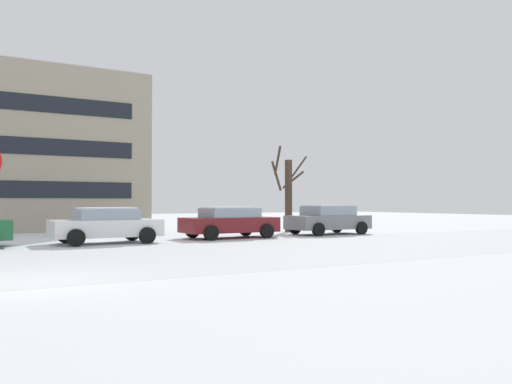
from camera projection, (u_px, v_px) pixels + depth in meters
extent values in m
plane|color=white|center=(29.00, 282.00, 10.23)|extent=(120.00, 120.00, 0.00)
cube|color=silver|center=(14.00, 263.00, 13.40)|extent=(80.00, 9.28, 0.00)
cube|color=white|center=(106.00, 228.00, 19.92)|extent=(4.13, 1.98, 0.65)
cube|color=#8C99A8|center=(106.00, 214.00, 19.93)|extent=(2.29, 1.78, 0.42)
cube|color=white|center=(106.00, 208.00, 19.93)|extent=(2.08, 1.64, 0.06)
cylinder|color=black|center=(132.00, 233.00, 21.41)|extent=(0.65, 0.24, 0.64)
cylinder|color=black|center=(147.00, 235.00, 19.77)|extent=(0.65, 0.24, 0.64)
cylinder|color=black|center=(65.00, 235.00, 20.05)|extent=(0.65, 0.24, 0.64)
cylinder|color=black|center=(76.00, 238.00, 18.41)|extent=(0.65, 0.24, 0.64)
cube|color=maroon|center=(230.00, 225.00, 22.94)|extent=(4.29, 1.98, 0.66)
cube|color=#8C99A8|center=(230.00, 213.00, 22.95)|extent=(2.38, 1.78, 0.41)
cube|color=white|center=(230.00, 207.00, 22.96)|extent=(2.16, 1.64, 0.06)
cylinder|color=black|center=(246.00, 229.00, 24.46)|extent=(0.65, 0.24, 0.64)
cylinder|color=black|center=(267.00, 231.00, 22.83)|extent=(0.65, 0.24, 0.64)
cylinder|color=black|center=(193.00, 231.00, 23.04)|extent=(0.65, 0.24, 0.64)
cylinder|color=black|center=(211.00, 233.00, 21.41)|extent=(0.65, 0.24, 0.64)
cube|color=slate|center=(328.00, 222.00, 25.69)|extent=(4.22, 1.98, 0.68)
cube|color=#8C99A8|center=(328.00, 211.00, 25.70)|extent=(2.34, 1.78, 0.46)
cube|color=white|center=(328.00, 206.00, 25.71)|extent=(2.12, 1.64, 0.06)
cylinder|color=black|center=(337.00, 226.00, 27.20)|extent=(0.65, 0.24, 0.64)
cylinder|color=black|center=(361.00, 228.00, 25.57)|extent=(0.65, 0.24, 0.64)
cylinder|color=black|center=(295.00, 228.00, 25.81)|extent=(0.65, 0.24, 0.64)
cylinder|color=black|center=(318.00, 229.00, 24.17)|extent=(0.65, 0.24, 0.64)
cylinder|color=#423326|center=(289.00, 196.00, 27.89)|extent=(0.40, 0.40, 3.92)
cylinder|color=#423326|center=(297.00, 170.00, 28.39)|extent=(0.44, 1.42, 1.44)
cylinder|color=#423326|center=(278.00, 160.00, 28.10)|extent=(1.03, 1.02, 1.68)
cylinder|color=#423326|center=(293.00, 180.00, 28.45)|extent=(0.79, 1.17, 0.97)
cylinder|color=#423326|center=(276.00, 176.00, 27.71)|extent=(0.46, 1.49, 1.68)
cube|color=#9E937F|center=(31.00, 154.00, 31.26)|extent=(12.05, 9.67, 9.10)
cube|color=white|center=(32.00, 79.00, 31.36)|extent=(11.81, 9.48, 0.10)
cube|color=black|center=(41.00, 190.00, 26.99)|extent=(9.64, 0.04, 0.90)
cube|color=black|center=(41.00, 146.00, 27.03)|extent=(9.64, 0.04, 0.90)
cube|color=black|center=(42.00, 104.00, 27.08)|extent=(9.64, 0.04, 0.90)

